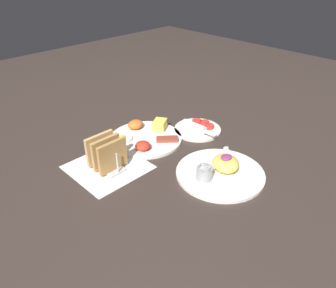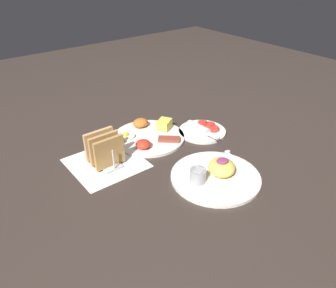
{
  "view_description": "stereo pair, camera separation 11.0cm",
  "coord_description": "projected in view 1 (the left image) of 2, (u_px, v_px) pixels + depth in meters",
  "views": [
    {
      "loc": [
        -0.64,
        -0.64,
        0.6
      ],
      "look_at": [
        0.03,
        0.03,
        0.03
      ],
      "focal_mm": 35.0,
      "sensor_mm": 36.0,
      "label": 1
    },
    {
      "loc": [
        -0.55,
        -0.71,
        0.6
      ],
      "look_at": [
        0.03,
        0.03,
        0.03
      ],
      "focal_mm": 35.0,
      "sensor_mm": 36.0,
      "label": 2
    }
  ],
  "objects": [
    {
      "name": "ground_plane",
      "position": [
        168.0,
        158.0,
        1.08
      ],
      "size": [
        3.0,
        3.0,
        0.0
      ],
      "primitive_type": "plane",
      "color": "#332823"
    },
    {
      "name": "napkin_flat",
      "position": [
        108.0,
        167.0,
        1.03
      ],
      "size": [
        0.22,
        0.22,
        0.0
      ],
      "color": "white",
      "rests_on": "ground_plane"
    },
    {
      "name": "plate_breakfast",
      "position": [
        145.0,
        136.0,
        1.18
      ],
      "size": [
        0.26,
        0.26,
        0.05
      ],
      "color": "silver",
      "rests_on": "ground_plane"
    },
    {
      "name": "plate_condiments",
      "position": [
        198.0,
        128.0,
        1.23
      ],
      "size": [
        0.18,
        0.19,
        0.04
      ],
      "color": "silver",
      "rests_on": "ground_plane"
    },
    {
      "name": "plate_foreground",
      "position": [
        220.0,
        171.0,
        0.99
      ],
      "size": [
        0.27,
        0.27,
        0.06
      ],
      "color": "silver",
      "rests_on": "ground_plane"
    },
    {
      "name": "toast_rack",
      "position": [
        106.0,
        154.0,
        1.01
      ],
      "size": [
        0.1,
        0.12,
        0.1
      ],
      "color": "#B7B7BC",
      "rests_on": "ground_plane"
    },
    {
      "name": "teaspoon",
      "position": [
        231.0,
        152.0,
        1.11
      ],
      "size": [
        0.06,
        0.12,
        0.01
      ],
      "color": "silver",
      "rests_on": "ground_plane"
    }
  ]
}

